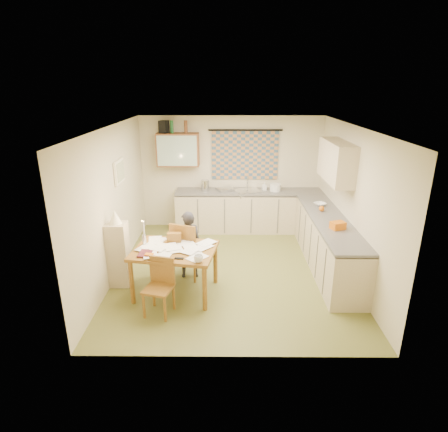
{
  "coord_description": "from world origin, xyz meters",
  "views": [
    {
      "loc": [
        -0.1,
        -5.97,
        3.14
      ],
      "look_at": [
        -0.14,
        0.2,
        0.95
      ],
      "focal_mm": 30.0,
      "sensor_mm": 36.0,
      "label": 1
    }
  ],
  "objects_px": {
    "stove": "(346,274)",
    "person": "(188,245)",
    "dining_table": "(176,271)",
    "counter_right": "(327,243)",
    "shelf_stand": "(119,255)",
    "counter_back": "(250,211)",
    "chair_far": "(188,259)"
  },
  "relations": [
    {
      "from": "dining_table",
      "to": "chair_far",
      "type": "xyz_separation_m",
      "value": [
        0.14,
        0.54,
        -0.07
      ]
    },
    {
      "from": "shelf_stand",
      "to": "stove",
      "type": "bearing_deg",
      "value": -6.98
    },
    {
      "from": "stove",
      "to": "person",
      "type": "bearing_deg",
      "value": 163.59
    },
    {
      "from": "counter_back",
      "to": "chair_far",
      "type": "bearing_deg",
      "value": -118.68
    },
    {
      "from": "counter_right",
      "to": "dining_table",
      "type": "bearing_deg",
      "value": -160.53
    },
    {
      "from": "counter_back",
      "to": "stove",
      "type": "relative_size",
      "value": 3.74
    },
    {
      "from": "counter_right",
      "to": "dining_table",
      "type": "relative_size",
      "value": 2.16
    },
    {
      "from": "counter_right",
      "to": "chair_far",
      "type": "bearing_deg",
      "value": -171.21
    },
    {
      "from": "counter_right",
      "to": "stove",
      "type": "relative_size",
      "value": 3.35
    },
    {
      "from": "chair_far",
      "to": "shelf_stand",
      "type": "distance_m",
      "value": 1.15
    },
    {
      "from": "shelf_stand",
      "to": "counter_right",
      "type": "bearing_deg",
      "value": 10.71
    },
    {
      "from": "counter_back",
      "to": "chair_far",
      "type": "relative_size",
      "value": 3.29
    },
    {
      "from": "dining_table",
      "to": "shelf_stand",
      "type": "height_order",
      "value": "shelf_stand"
    },
    {
      "from": "counter_right",
      "to": "counter_back",
      "type": "bearing_deg",
      "value": 125.28
    },
    {
      "from": "stove",
      "to": "dining_table",
      "type": "xyz_separation_m",
      "value": [
        -2.59,
        0.19,
        -0.06
      ]
    },
    {
      "from": "shelf_stand",
      "to": "chair_far",
      "type": "bearing_deg",
      "value": 14.94
    },
    {
      "from": "stove",
      "to": "chair_far",
      "type": "relative_size",
      "value": 0.88
    },
    {
      "from": "stove",
      "to": "counter_back",
      "type": "bearing_deg",
      "value": 113.64
    },
    {
      "from": "stove",
      "to": "person",
      "type": "height_order",
      "value": "person"
    },
    {
      "from": "counter_back",
      "to": "person",
      "type": "distance_m",
      "value": 2.47
    },
    {
      "from": "chair_far",
      "to": "person",
      "type": "xyz_separation_m",
      "value": [
        0.01,
        -0.01,
        0.28
      ]
    },
    {
      "from": "stove",
      "to": "shelf_stand",
      "type": "distance_m",
      "value": 3.57
    },
    {
      "from": "counter_back",
      "to": "chair_far",
      "type": "distance_m",
      "value": 2.48
    },
    {
      "from": "dining_table",
      "to": "shelf_stand",
      "type": "relative_size",
      "value": 1.27
    },
    {
      "from": "stove",
      "to": "dining_table",
      "type": "height_order",
      "value": "stove"
    },
    {
      "from": "chair_far",
      "to": "shelf_stand",
      "type": "relative_size",
      "value": 0.94
    },
    {
      "from": "counter_back",
      "to": "shelf_stand",
      "type": "relative_size",
      "value": 3.08
    },
    {
      "from": "person",
      "to": "dining_table",
      "type": "bearing_deg",
      "value": 67.2
    },
    {
      "from": "counter_back",
      "to": "shelf_stand",
      "type": "distance_m",
      "value": 3.35
    },
    {
      "from": "counter_back",
      "to": "counter_right",
      "type": "distance_m",
      "value": 2.19
    },
    {
      "from": "counter_right",
      "to": "shelf_stand",
      "type": "relative_size",
      "value": 2.75
    },
    {
      "from": "stove",
      "to": "chair_far",
      "type": "bearing_deg",
      "value": 163.55
    }
  ]
}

